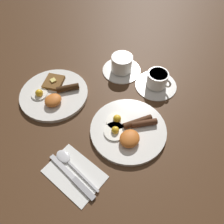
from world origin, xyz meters
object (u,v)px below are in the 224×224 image
object	(u,v)px
knife	(74,179)
spoon	(67,160)
teacup_far	(122,65)
breakfast_plate_far	(54,94)
breakfast_plate_near	(128,130)
teacup_near	(157,81)

from	to	relation	value
knife	spoon	bearing A→B (deg)	-21.51
teacup_far	spoon	size ratio (longest dim) A/B	0.87
breakfast_plate_far	teacup_far	world-z (taller)	teacup_far
breakfast_plate_near	teacup_near	distance (m)	0.25
knife	breakfast_plate_near	bearing A→B (deg)	-92.59
breakfast_plate_far	knife	bearing A→B (deg)	-120.35
breakfast_plate_far	teacup_near	distance (m)	0.41
knife	teacup_near	bearing A→B (deg)	-84.48
breakfast_plate_near	breakfast_plate_far	xyz separation A→B (m)	(-0.06, 0.33, -0.00)
knife	spoon	size ratio (longest dim) A/B	1.05
breakfast_plate_near	spoon	size ratio (longest dim) A/B	1.41
breakfast_plate_near	teacup_near	size ratio (longest dim) A/B	1.58
breakfast_plate_near	teacup_far	distance (m)	0.31
teacup_far	knife	size ratio (longest dim) A/B	0.83
breakfast_plate_near	spoon	distance (m)	0.23
teacup_far	knife	world-z (taller)	teacup_far
breakfast_plate_near	spoon	world-z (taller)	breakfast_plate_near
breakfast_plate_near	teacup_far	xyz separation A→B (m)	(0.22, 0.22, 0.02)
teacup_near	teacup_far	bearing A→B (deg)	98.43
breakfast_plate_near	teacup_far	size ratio (longest dim) A/B	1.62
knife	teacup_far	bearing A→B (deg)	-65.37
teacup_far	spoon	bearing A→B (deg)	-162.65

